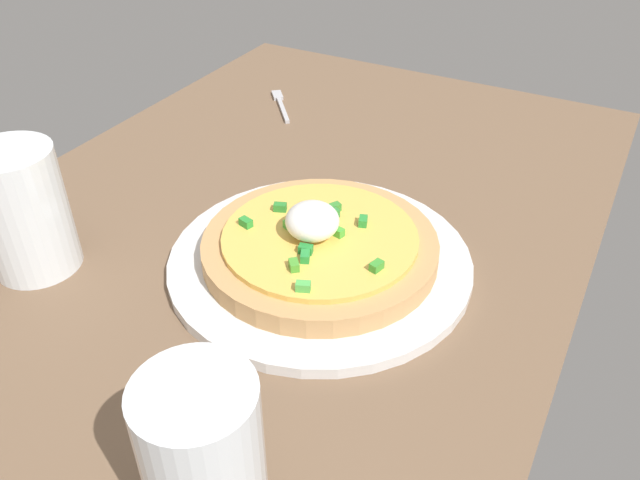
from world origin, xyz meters
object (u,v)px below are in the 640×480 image
pizza (319,245)px  cup_near (206,471)px  fork (280,103)px  plate (320,261)px  cup_far (26,217)px

pizza → cup_near: 28.19cm
cup_near → fork: bearing=27.5°
plate → pizza: bearing=139.5°
cup_near → fork: size_ratio=1.44×
pizza → cup_far: size_ratio=1.82×
plate → cup_near: 28.52cm
plate → pizza: (-0.04, 0.04, 2.04)cm
cup_near → fork: 65.87cm
plate → cup_far: bearing=117.8°
cup_near → cup_far: cup_near is taller
cup_near → cup_far: size_ratio=1.02×
pizza → cup_far: (-12.96, 24.66, 3.01)cm
cup_far → fork: 44.41cm
cup_far → cup_near: bearing=-114.2°
plate → fork: (31.06, 23.38, -0.32)cm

